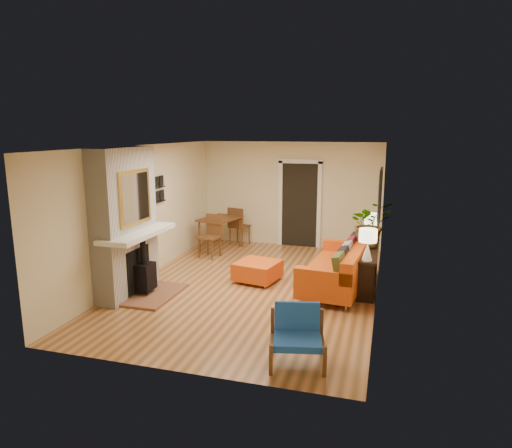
% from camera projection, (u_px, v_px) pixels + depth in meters
% --- Properties ---
extents(room_shell, '(6.50, 6.50, 6.50)m').
position_uv_depth(room_shell, '(310.00, 201.00, 10.67)').
color(room_shell, '#CB824E').
rests_on(room_shell, ground).
extents(fireplace, '(1.09, 1.68, 2.60)m').
position_uv_depth(fireplace, '(127.00, 226.00, 7.97)').
color(fireplace, white).
rests_on(fireplace, ground).
extents(sofa, '(1.17, 2.35, 0.89)m').
position_uv_depth(sofa, '(341.00, 268.00, 8.39)').
color(sofa, silver).
rests_on(sofa, ground).
extents(ottoman, '(0.90, 0.90, 0.39)m').
position_uv_depth(ottoman, '(258.00, 270.00, 8.82)').
color(ottoman, silver).
rests_on(ottoman, ground).
extents(blue_chair, '(0.81, 0.80, 0.71)m').
position_uv_depth(blue_chair, '(297.00, 332.00, 5.76)').
color(blue_chair, brown).
rests_on(blue_chair, ground).
extents(dining_table, '(1.03, 1.85, 0.97)m').
position_uv_depth(dining_table, '(223.00, 224.00, 11.03)').
color(dining_table, brown).
rests_on(dining_table, ground).
extents(console_table, '(0.34, 1.85, 0.72)m').
position_uv_depth(console_table, '(368.00, 257.00, 8.45)').
color(console_table, black).
rests_on(console_table, ground).
extents(lamp_near, '(0.30, 0.30, 0.54)m').
position_uv_depth(lamp_near, '(368.00, 241.00, 7.63)').
color(lamp_near, white).
rests_on(lamp_near, console_table).
extents(lamp_far, '(0.30, 0.30, 0.54)m').
position_uv_depth(lamp_far, '(371.00, 224.00, 9.03)').
color(lamp_far, white).
rests_on(lamp_far, console_table).
extents(houseplant, '(0.96, 0.90, 0.86)m').
position_uv_depth(houseplant, '(370.00, 224.00, 8.58)').
color(houseplant, '#1E5919').
rests_on(houseplant, console_table).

